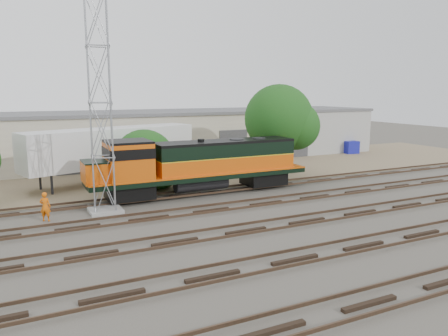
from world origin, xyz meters
name	(u,v)px	position (x,y,z in m)	size (l,w,h in m)	color
ground	(222,218)	(0.00, 0.00, 0.00)	(140.00, 140.00, 0.00)	#47423A
dirt_strip	(149,175)	(0.00, 15.00, 0.01)	(80.00, 16.00, 0.02)	#726047
tracks	(246,231)	(0.00, -3.00, 0.08)	(80.00, 20.40, 0.28)	black
warehouse	(127,137)	(0.04, 22.98, 2.65)	(58.40, 10.40, 5.30)	beige
locomotive	(197,164)	(0.96, 6.00, 2.27)	(16.33, 2.86, 3.93)	black
signal_tower	(100,107)	(-5.97, 4.34, 6.49)	(1.96, 1.96, 13.29)	gray
worker	(45,207)	(-9.44, 3.82, 0.86)	(0.63, 0.41, 1.73)	#E05F0C
semi_trailer	(116,148)	(-3.21, 13.48, 2.80)	(14.68, 7.04, 4.45)	silver
dumpster_blue	(350,147)	(25.71, 17.64, 0.75)	(1.60, 1.50, 1.50)	#161A9C
dumpster_red	(348,147)	(25.80, 18.11, 0.70)	(1.50, 1.40, 1.40)	maroon
tree_mid	(148,162)	(-1.56, 9.82, 2.00)	(5.07, 4.83, 4.83)	#382619
tree_east	(283,121)	(10.38, 9.27, 4.90)	(6.24, 5.94, 8.02)	#382619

